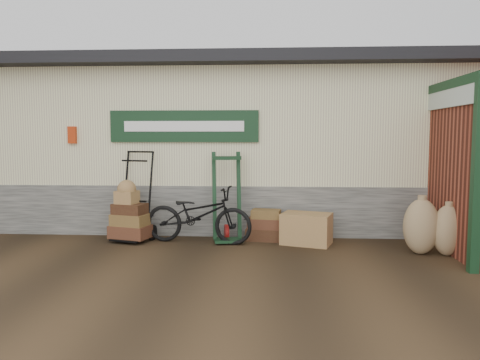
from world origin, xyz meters
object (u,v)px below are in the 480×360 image
suitcase_stack (265,225)px  bicycle (198,212)px  wicker_hamper (306,229)px  porter_trolley (135,195)px  green_barrow (227,197)px

suitcase_stack → bicycle: bearing=-164.7°
suitcase_stack → wicker_hamper: suitcase_stack is taller
suitcase_stack → bicycle: (-1.10, -0.30, 0.26)m
porter_trolley → suitcase_stack: (2.21, 0.12, -0.51)m
wicker_hamper → green_barrow: bearing=174.9°
porter_trolley → suitcase_stack: 2.27m
porter_trolley → bicycle: 1.16m
green_barrow → suitcase_stack: green_barrow is taller
wicker_hamper → bicycle: size_ratio=0.43×
green_barrow → porter_trolley: bearing=167.6°
wicker_hamper → bicycle: 1.82m
porter_trolley → wicker_hamper: porter_trolley is taller
porter_trolley → suitcase_stack: size_ratio=2.58×
suitcase_stack → green_barrow: bearing=-167.8°
porter_trolley → bicycle: bearing=6.3°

